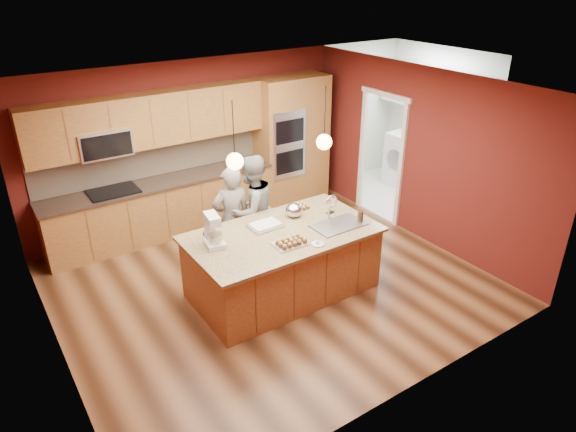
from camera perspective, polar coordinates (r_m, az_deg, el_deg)
floor at (r=7.25m, az=-1.97°, el=-7.40°), size 5.50×5.50×0.00m
ceiling at (r=6.19m, az=-2.36°, el=13.94°), size 5.50×5.50×0.00m
wall_back at (r=8.70m, az=-10.98°, el=7.87°), size 5.50×0.00×5.50m
wall_front at (r=4.91m, az=13.62°, el=-7.43°), size 5.50×0.00×5.50m
wall_left at (r=5.81m, az=-25.88°, el=-3.91°), size 0.00×5.00×5.00m
wall_right at (r=8.28m, az=14.33°, el=6.60°), size 0.00×5.00×5.00m
cabinet_run at (r=8.37m, az=-14.31°, el=4.14°), size 3.74×0.64×2.30m
oven_column at (r=9.34m, az=0.38°, el=8.33°), size 1.30×0.62×2.30m
doorway_trim at (r=8.88m, az=10.26°, el=6.27°), size 0.08×1.11×2.20m
laundry_room at (r=10.05m, az=16.00°, el=13.35°), size 2.60×2.70×2.70m
pendant_left at (r=5.88m, az=-5.92°, el=6.09°), size 0.20×0.20×0.80m
pendant_right at (r=6.53m, az=4.03°, el=8.24°), size 0.20×0.20×0.80m
island at (r=6.84m, az=-0.49°, el=-5.06°), size 2.45×1.37×1.28m
person_left at (r=7.29m, az=-6.26°, el=-0.31°), size 0.62×0.45×1.55m
person_right at (r=7.41m, az=-4.05°, el=0.65°), size 0.92×0.79×1.65m
stand_mixer at (r=6.30m, az=-8.31°, el=-1.83°), size 0.26×0.33×0.42m
sheet_cake at (r=6.75m, az=-2.53°, el=-1.03°), size 0.44×0.33×0.05m
cooling_rack at (r=6.33m, az=0.20°, el=-3.08°), size 0.41×0.30×0.02m
mixing_bowl at (r=6.99m, az=0.66°, el=0.65°), size 0.24×0.24×0.20m
plate at (r=6.34m, az=3.31°, el=-3.13°), size 0.16×0.16×0.01m
tumbler at (r=6.93m, az=8.04°, el=-0.06°), size 0.08×0.08×0.15m
phone at (r=7.15m, az=4.73°, el=0.39°), size 0.13×0.09×0.01m
cupcakes_left at (r=6.56m, az=-8.59°, el=-2.11°), size 0.14×0.28×0.06m
cupcakes_rack at (r=6.30m, az=0.35°, el=-2.82°), size 0.37×0.22×0.07m
cupcakes_right at (r=7.26m, az=1.44°, el=1.11°), size 0.21×0.21×0.06m
washer at (r=10.13m, az=16.04°, el=5.17°), size 0.74×0.76×1.11m
dryer at (r=10.53m, az=13.05°, el=6.15°), size 0.69×0.71×1.05m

